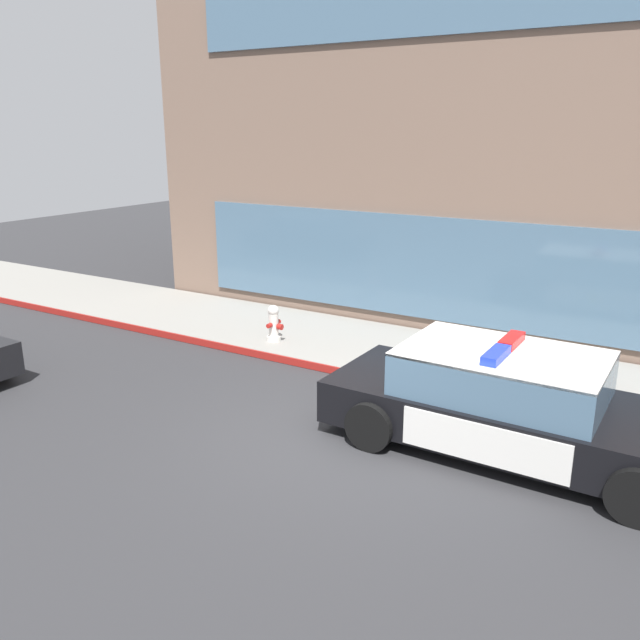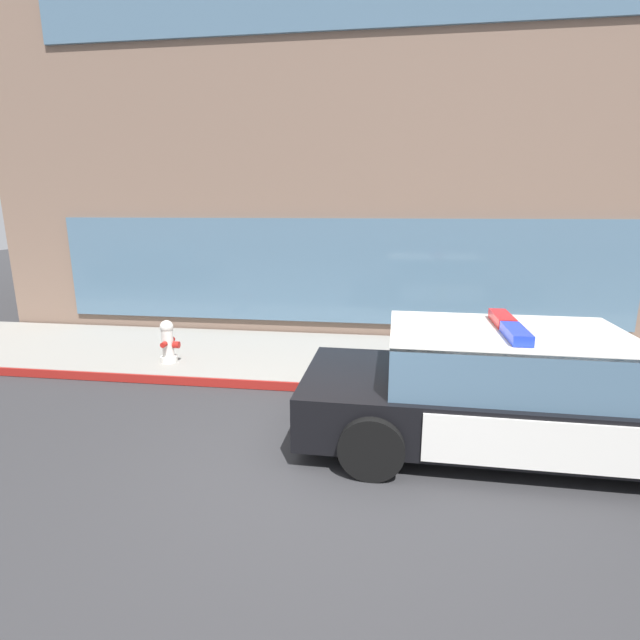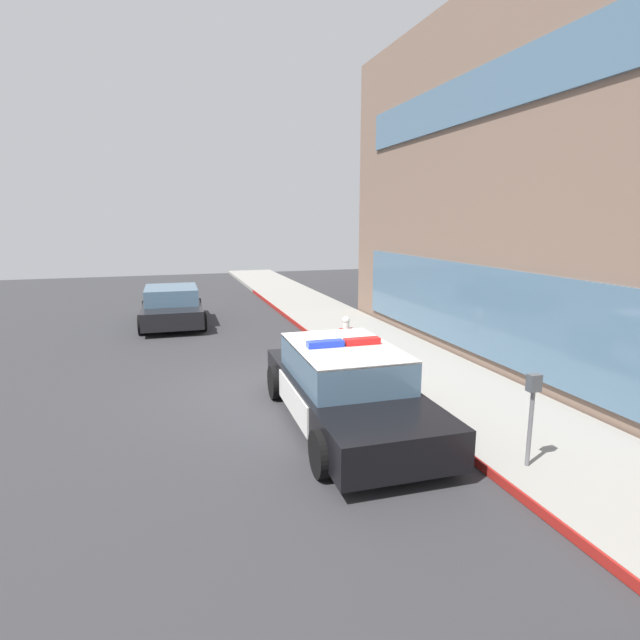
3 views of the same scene
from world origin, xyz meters
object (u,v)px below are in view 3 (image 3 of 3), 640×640
at_px(car_far_lane, 172,306).
at_px(police_cruiser, 346,386).
at_px(fire_hydrant, 346,329).
at_px(parking_meter, 532,403).

bearing_deg(car_far_lane, police_cruiser, -163.54).
distance_m(police_cruiser, fire_hydrant, 5.46).
relative_size(police_cruiser, parking_meter, 3.73).
distance_m(fire_hydrant, car_far_lane, 6.61).
bearing_deg(police_cruiser, fire_hydrant, 160.75).
bearing_deg(car_far_lane, parking_meter, -158.94).
xyz_separation_m(police_cruiser, fire_hydrant, (-5.11, 1.90, -0.18)).
height_order(fire_hydrant, parking_meter, parking_meter).
distance_m(police_cruiser, car_far_lane, 10.21).
bearing_deg(car_far_lane, fire_hydrant, -134.66).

